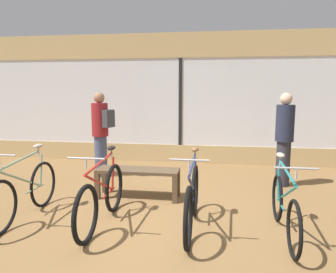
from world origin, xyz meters
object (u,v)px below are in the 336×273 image
at_px(display_bench, 138,174).
at_px(bicycle_right, 192,200).
at_px(bicycle_far_left, 24,192).
at_px(customer_by_window, 101,131).
at_px(bicycle_left, 102,197).
at_px(bicycle_far_right, 285,207).
at_px(customer_near_rack, 284,137).

bearing_deg(display_bench, bicycle_right, -48.36).
distance_m(bicycle_far_left, customer_by_window, 2.46).
height_order(bicycle_far_left, bicycle_left, bicycle_left).
bearing_deg(bicycle_left, display_bench, 80.32).
relative_size(bicycle_far_right, display_bench, 1.23).
xyz_separation_m(bicycle_far_right, customer_near_rack, (0.39, 2.28, 0.56)).
height_order(bicycle_left, display_bench, bicycle_left).
relative_size(bicycle_far_left, customer_near_rack, 0.99).
xyz_separation_m(bicycle_left, display_bench, (0.20, 1.19, 0.01)).
xyz_separation_m(bicycle_left, customer_by_window, (-0.90, 2.42, 0.57)).
relative_size(bicycle_right, display_bench, 1.29).
bearing_deg(customer_by_window, bicycle_left, -69.67).
height_order(bicycle_far_right, customer_by_window, customer_by_window).
xyz_separation_m(bicycle_right, bicycle_far_right, (1.16, -0.02, -0.03)).
xyz_separation_m(bicycle_left, customer_near_rack, (2.78, 2.31, 0.55)).
distance_m(bicycle_left, bicycle_right, 1.22).
bearing_deg(bicycle_far_right, bicycle_far_left, 179.80).
xyz_separation_m(bicycle_far_left, bicycle_left, (1.17, -0.04, -0.00)).
distance_m(bicycle_right, customer_by_window, 3.23).
xyz_separation_m(bicycle_right, display_bench, (-1.02, 1.15, 0.00)).
distance_m(bicycle_right, display_bench, 1.53).
distance_m(bicycle_far_left, bicycle_left, 1.17).
height_order(bicycle_far_left, bicycle_right, bicycle_right).
distance_m(bicycle_far_right, customer_by_window, 4.11).
distance_m(bicycle_far_left, display_bench, 1.79).
relative_size(bicycle_right, customer_near_rack, 1.01).
bearing_deg(bicycle_far_left, customer_by_window, 83.42).
bearing_deg(display_bench, bicycle_far_left, -140.10).
bearing_deg(customer_by_window, bicycle_far_right, -36.08).
relative_size(bicycle_far_left, display_bench, 1.26).
bearing_deg(customer_near_rack, bicycle_far_right, -99.81).
distance_m(bicycle_far_left, bicycle_far_right, 3.56).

